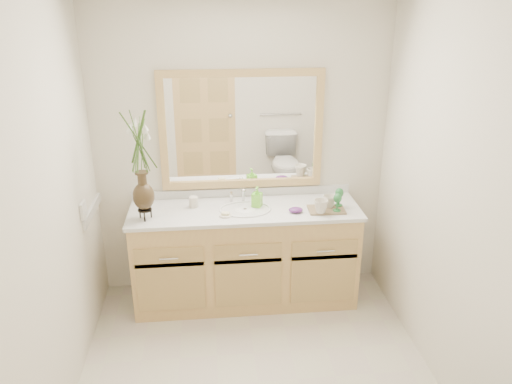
{
  "coord_description": "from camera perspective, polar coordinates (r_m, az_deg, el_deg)",
  "views": [
    {
      "loc": [
        -0.28,
        -2.63,
        2.42
      ],
      "look_at": [
        0.05,
        0.65,
        1.12
      ],
      "focal_mm": 35.0,
      "sensor_mm": 36.0,
      "label": 1
    }
  ],
  "objects": [
    {
      "name": "switch_plate",
      "position": [
        3.8,
        -19.13,
        -1.95
      ],
      "size": [
        0.02,
        0.12,
        0.12
      ],
      "primitive_type": "cube",
      "color": "white",
      "rests_on": "wall_left"
    },
    {
      "name": "tumbler",
      "position": [
        4.03,
        -7.15,
        -1.14
      ],
      "size": [
        0.07,
        0.07,
        0.09
      ],
      "primitive_type": "cylinder",
      "color": "beige",
      "rests_on": "counter"
    },
    {
      "name": "mug_left",
      "position": [
        3.89,
        7.42,
        -1.58
      ],
      "size": [
        0.14,
        0.14,
        0.11
      ],
      "primitive_type": "imported",
      "rotation": [
        0.0,
        0.0,
        -0.39
      ],
      "color": "beige",
      "rests_on": "tray"
    },
    {
      "name": "wall_back",
      "position": [
        4.12,
        -1.64,
        4.38
      ],
      "size": [
        2.4,
        0.02,
        2.4
      ],
      "primitive_type": "cube",
      "color": "silver",
      "rests_on": "floor"
    },
    {
      "name": "soap_bottle",
      "position": [
        4.0,
        0.12,
        -0.65
      ],
      "size": [
        0.09,
        0.09,
        0.15
      ],
      "primitive_type": "imported",
      "rotation": [
        0.0,
        0.0,
        -0.4
      ],
      "color": "#71D933",
      "rests_on": "counter"
    },
    {
      "name": "floor",
      "position": [
        3.58,
        0.22,
        -20.87
      ],
      "size": [
        2.6,
        2.6,
        0.0
      ],
      "primitive_type": "plane",
      "color": "beige",
      "rests_on": "ground"
    },
    {
      "name": "goblet_back",
      "position": [
        4.03,
        9.5,
        -0.21
      ],
      "size": [
        0.07,
        0.07,
        0.15
      ],
      "color": "#257135",
      "rests_on": "tray"
    },
    {
      "name": "purple_dish",
      "position": [
        3.93,
        4.56,
        -2.05
      ],
      "size": [
        0.13,
        0.11,
        0.04
      ],
      "primitive_type": "ellipsoid",
      "rotation": [
        0.0,
        0.0,
        0.21
      ],
      "color": "#562268",
      "rests_on": "counter"
    },
    {
      "name": "goblet_front",
      "position": [
        3.93,
        9.31,
        -0.81
      ],
      "size": [
        0.07,
        0.07,
        0.15
      ],
      "color": "#257135",
      "rests_on": "tray"
    },
    {
      "name": "wall_right",
      "position": [
        3.25,
        21.79,
        -2.06
      ],
      "size": [
        0.02,
        2.6,
        2.4
      ],
      "primitive_type": "cube",
      "color": "silver",
      "rests_on": "floor"
    },
    {
      "name": "vanity",
      "position": [
        4.18,
        -1.23,
        -7.34
      ],
      "size": [
        1.8,
        0.55,
        0.8
      ],
      "color": "#D9B96A",
      "rests_on": "floor"
    },
    {
      "name": "mirror",
      "position": [
        4.05,
        -1.65,
        7.06
      ],
      "size": [
        1.32,
        0.04,
        0.97
      ],
      "color": "white",
      "rests_on": "wall_back"
    },
    {
      "name": "mug_right",
      "position": [
        4.0,
        8.38,
        -1.02
      ],
      "size": [
        0.12,
        0.12,
        0.1
      ],
      "primitive_type": "imported",
      "rotation": [
        0.0,
        0.0,
        0.2
      ],
      "color": "beige",
      "rests_on": "tray"
    },
    {
      "name": "wall_left",
      "position": [
        3.04,
        -22.9,
        -3.88
      ],
      "size": [
        0.02,
        2.6,
        2.4
      ],
      "primitive_type": "cube",
      "color": "silver",
      "rests_on": "floor"
    },
    {
      "name": "tray",
      "position": [
        3.99,
        8.04,
        -2.0
      ],
      "size": [
        0.29,
        0.2,
        0.01
      ],
      "primitive_type": "cube",
      "rotation": [
        0.0,
        0.0,
        -0.03
      ],
      "color": "brown",
      "rests_on": "counter"
    },
    {
      "name": "soap_dish",
      "position": [
        3.86,
        -3.5,
        -2.63
      ],
      "size": [
        0.1,
        0.1,
        0.03
      ],
      "color": "beige",
      "rests_on": "counter"
    },
    {
      "name": "sink",
      "position": [
        3.99,
        -1.25,
        -2.73
      ],
      "size": [
        0.38,
        0.34,
        0.23
      ],
      "color": "white",
      "rests_on": "counter"
    },
    {
      "name": "counter",
      "position": [
        3.99,
        -1.28,
        -2.12
      ],
      "size": [
        1.84,
        0.57,
        0.03
      ],
      "primitive_type": "cube",
      "color": "silver",
      "rests_on": "vanity"
    },
    {
      "name": "flower_vase",
      "position": [
        3.71,
        -13.16,
        4.48
      ],
      "size": [
        0.19,
        0.19,
        0.78
      ],
      "rotation": [
        0.0,
        0.0,
        -0.22
      ],
      "color": "black",
      "rests_on": "counter"
    },
    {
      "name": "wall_front",
      "position": [
        1.83,
        4.81,
        -20.44
      ],
      "size": [
        2.4,
        0.02,
        2.4
      ],
      "primitive_type": "cube",
      "color": "silver",
      "rests_on": "floor"
    }
  ]
}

